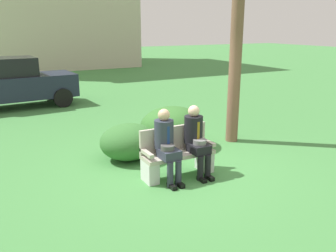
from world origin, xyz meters
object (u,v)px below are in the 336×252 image
object	(u,v)px
seated_man_right	(196,137)
shrub_near_bench	(129,142)
seated_man_left	(166,142)
shrub_mid_lawn	(172,127)
park_bench	(177,154)
parked_car_near	(13,83)

from	to	relation	value
seated_man_right	shrub_near_bench	xyz separation A→B (m)	(-0.80, 1.31, -0.34)
seated_man_left	shrub_mid_lawn	size ratio (longest dim) A/B	0.86
shrub_near_bench	seated_man_left	bearing A→B (deg)	-81.95
seated_man_left	shrub_near_bench	bearing A→B (deg)	98.05
park_bench	parked_car_near	distance (m)	7.76
seated_man_left	parked_car_near	xyz separation A→B (m)	(-1.75, 7.60, 0.12)
shrub_mid_lawn	parked_car_near	distance (m)	6.63
park_bench	shrub_near_bench	world-z (taller)	park_bench
seated_man_right	seated_man_left	bearing A→B (deg)	-179.99
park_bench	shrub_mid_lawn	xyz separation A→B (m)	(0.70, 1.44, 0.07)
park_bench	seated_man_left	size ratio (longest dim) A/B	1.05
park_bench	parked_car_near	world-z (taller)	parked_car_near
seated_man_right	parked_car_near	bearing A→B (deg)	107.25
seated_man_left	parked_car_near	bearing A→B (deg)	102.96
shrub_mid_lawn	seated_man_left	bearing A→B (deg)	-122.06
parked_car_near	seated_man_left	bearing A→B (deg)	-77.04
park_bench	seated_man_left	xyz separation A→B (m)	(-0.29, -0.13, 0.32)
shrub_mid_lawn	shrub_near_bench	bearing A→B (deg)	-167.42
seated_man_left	shrub_mid_lawn	bearing A→B (deg)	57.94
seated_man_left	parked_car_near	distance (m)	7.80
shrub_near_bench	parked_car_near	size ratio (longest dim) A/B	0.30
park_bench	seated_man_left	world-z (taller)	seated_man_left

